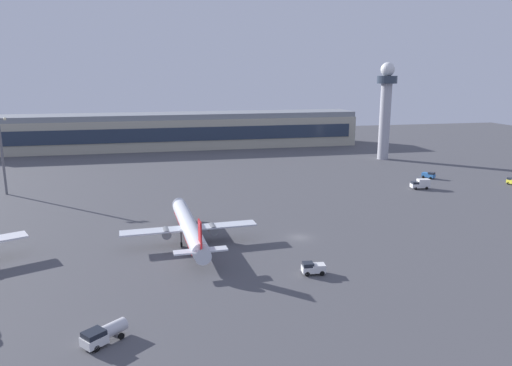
% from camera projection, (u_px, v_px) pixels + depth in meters
% --- Properties ---
extents(ground_plane, '(416.00, 416.00, 0.00)m').
position_uv_depth(ground_plane, '(300.00, 237.00, 106.64)').
color(ground_plane, '#4C4C51').
extents(terminal_building, '(177.47, 22.40, 16.40)m').
position_uv_depth(terminal_building, '(171.00, 131.00, 229.95)').
color(terminal_building, '#B2AD99').
rests_on(terminal_building, ground).
extents(control_tower, '(8.00, 8.00, 39.10)m').
position_uv_depth(control_tower, '(386.00, 104.00, 197.48)').
color(control_tower, '#A8A8B2').
rests_on(control_tower, ground).
extents(airplane_near_gate, '(28.54, 36.66, 9.40)m').
position_uv_depth(airplane_near_gate, '(189.00, 227.00, 102.31)').
color(airplane_near_gate, silver).
rests_on(airplane_near_gate, ground).
extents(baggage_tractor, '(4.30, 2.33, 2.25)m').
position_uv_depth(baggage_tractor, '(313.00, 268.00, 87.02)').
color(baggage_tractor, white).
rests_on(baggage_tractor, ground).
extents(catering_truck, '(5.90, 3.04, 3.05)m').
position_uv_depth(catering_truck, '(421.00, 184.00, 150.57)').
color(catering_truck, white).
rests_on(catering_truck, ground).
extents(fuel_truck, '(6.22, 5.60, 2.35)m').
position_uv_depth(fuel_truck, '(103.00, 334.00, 64.85)').
color(fuel_truck, white).
rests_on(fuel_truck, ground).
extents(cargo_loader, '(3.87, 4.55, 2.25)m').
position_uv_depth(cargo_loader, '(429.00, 175.00, 165.31)').
color(cargo_loader, '#3372BF').
rests_on(cargo_loader, ground).
extents(apron_light_east, '(4.80, 0.90, 22.80)m').
position_uv_depth(apron_light_east, '(2.00, 150.00, 141.24)').
color(apron_light_east, slate).
rests_on(apron_light_east, ground).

